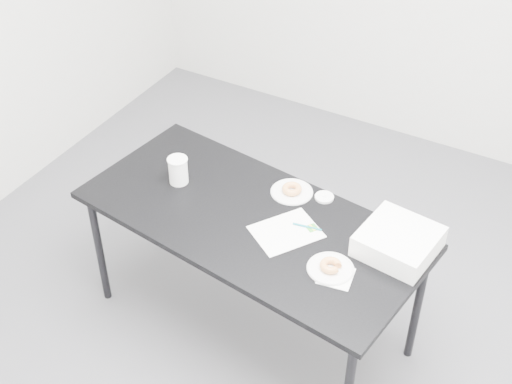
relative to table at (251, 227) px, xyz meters
The scene contains 13 objects.
floor 0.69m from the table, 37.16° to the left, with size 4.00×4.00×0.00m, color #4B4B50.
table is the anchor object (origin of this frame).
scorecard 0.19m from the table, ahead, with size 0.23×0.29×0.00m, color white.
logo_patch 0.29m from the table, 14.26° to the left, with size 0.05×0.05×0.00m, color green.
pen 0.27m from the table, 13.87° to the left, with size 0.01×0.01×0.13m, color #0B6D7D.
napkin 0.52m from the table, 17.07° to the right, with size 0.14×0.14×0.00m, color white.
plate_near 0.48m from the table, 15.47° to the right, with size 0.20×0.20×0.01m, color white.
donut_near 0.48m from the table, 15.47° to the right, with size 0.09×0.09×0.03m, color #C97C3F.
plate_far 0.28m from the table, 73.01° to the left, with size 0.20×0.20×0.01m, color white.
donut_far 0.28m from the table, 73.01° to the left, with size 0.10×0.10×0.03m, color #C97C3F.
coffee_cup 0.46m from the table, behind, with size 0.09×0.09×0.14m, color white.
cup_lid 0.38m from the table, 51.45° to the left, with size 0.09×0.09×0.01m, color white.
bakery_box 0.68m from the table, 10.54° to the left, with size 0.31×0.31×0.10m, color white.
Camera 1 is at (1.12, -2.23, 2.88)m, focal length 50.00 mm.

